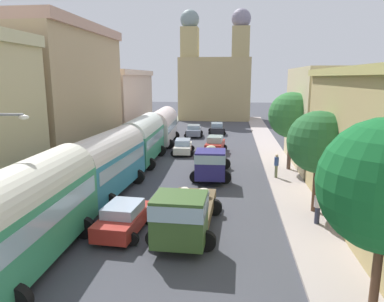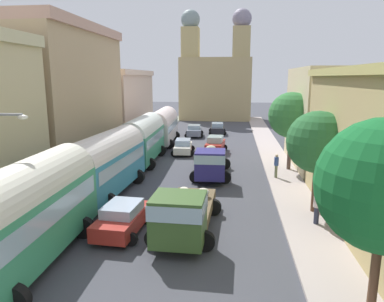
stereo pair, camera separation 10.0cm
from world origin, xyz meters
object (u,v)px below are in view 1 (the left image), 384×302
object	(u,v)px
pedestrian_1	(276,165)
car_1	(217,128)
car_0	(215,144)
pedestrian_0	(318,207)
cargo_truck_0	(185,212)
parked_bus_2	(142,137)
car_4	(194,131)
cargo_truck_1	(211,162)
parked_bus_3	(162,125)
car_3	(183,146)
car_2	(124,218)
parked_bus_1	(106,161)
parked_bus_0	(24,212)
streetlamp_near	(3,169)

from	to	relation	value
pedestrian_1	car_1	bearing A→B (deg)	104.25
car_0	pedestrian_0	distance (m)	18.53
car_1	cargo_truck_0	bearing A→B (deg)	-90.05
cargo_truck_0	pedestrian_1	bearing A→B (deg)	62.95
pedestrian_0	cargo_truck_0	bearing A→B (deg)	-161.44
parked_bus_2	car_0	size ratio (longest dim) A/B	2.16
cargo_truck_0	car_4	distance (m)	29.43
cargo_truck_1	pedestrian_1	xyz separation A→B (m)	(4.82, 0.33, -0.19)
parked_bus_3	pedestrian_1	size ratio (longest dim) A/B	4.89
car_3	pedestrian_1	distance (m)	11.46
parked_bus_3	pedestrian_1	world-z (taller)	parked_bus_3
cargo_truck_1	car_0	xyz separation A→B (m)	(-0.17, 9.44, -0.46)
cargo_truck_0	car_2	distance (m)	3.07
parked_bus_1	cargo_truck_0	bearing A→B (deg)	-44.68
parked_bus_2	car_1	xyz separation A→B (m)	(5.83, 17.00, -1.48)
parked_bus_1	car_2	world-z (taller)	parked_bus_1
pedestrian_1	car_3	bearing A→B (deg)	135.10
parked_bus_0	cargo_truck_1	world-z (taller)	parked_bus_0
cargo_truck_0	streetlamp_near	bearing A→B (deg)	-165.64
parked_bus_1	parked_bus_2	size ratio (longest dim) A/B	0.98
car_0	car_1	distance (m)	12.06
car_0	car_1	xyz separation A→B (m)	(-0.39, 12.05, -0.07)
car_0	pedestrian_0	xyz separation A→B (m)	(6.07, -17.51, 0.21)
pedestrian_1	car_4	bearing A→B (deg)	113.71
car_0	car_4	distance (m)	10.13
parked_bus_0	streetlamp_near	distance (m)	2.51
parked_bus_0	streetlamp_near	size ratio (longest dim) A/B	1.48
parked_bus_3	car_3	bearing A→B (deg)	-58.67
parked_bus_1	streetlamp_near	distance (m)	7.95
car_0	car_1	size ratio (longest dim) A/B	0.96
car_2	pedestrian_1	size ratio (longest dim) A/B	2.12
parked_bus_0	car_0	size ratio (longest dim) A/B	2.20
streetlamp_near	pedestrian_0	bearing A→B (deg)	16.33
car_1	car_3	xyz separation A→B (m)	(-2.74, -13.07, -0.02)
pedestrian_0	car_3	bearing A→B (deg)	119.15
pedestrian_0	parked_bus_1	bearing A→B (deg)	163.85
parked_bus_1	pedestrian_1	bearing A→B (deg)	23.39
cargo_truck_0	parked_bus_0	bearing A→B (deg)	-150.60
pedestrian_1	car_2	bearing A→B (deg)	-129.19
parked_bus_3	parked_bus_1	bearing A→B (deg)	-90.00
parked_bus_2	cargo_truck_0	distance (m)	15.86
streetlamp_near	cargo_truck_0	bearing A→B (deg)	14.36
parked_bus_2	car_4	xyz separation A→B (m)	(2.98, 14.56, -1.47)
parked_bus_3	car_1	size ratio (longest dim) A/B	2.18
car_4	pedestrian_0	world-z (taller)	pedestrian_0
parked_bus_3	car_2	xyz separation A→B (m)	(2.79, -23.47, -1.40)
parked_bus_2	car_2	world-z (taller)	parked_bus_2
parked_bus_2	cargo_truck_1	bearing A→B (deg)	-35.09
cargo_truck_0	streetlamp_near	size ratio (longest dim) A/B	1.16
car_0	car_4	world-z (taller)	car_0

